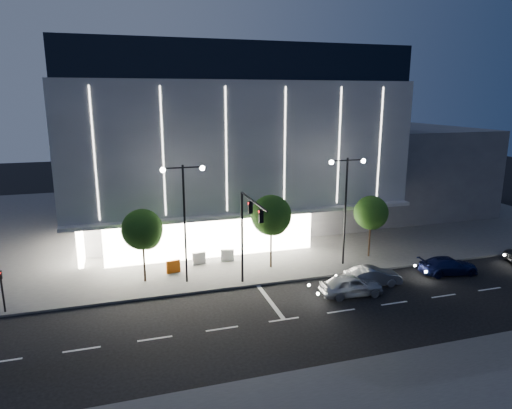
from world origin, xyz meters
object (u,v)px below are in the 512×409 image
Objects in this scene: car_lead at (351,285)px; car_second at (373,276)px; barrier_c at (173,267)px; tree_left at (143,232)px; street_lamp_west at (184,207)px; traffic_mast at (247,224)px; tree_right at (371,215)px; street_lamp_east at (346,195)px; car_third at (448,266)px; barrier_b at (199,258)px; tree_mid at (271,217)px; ped_signal_far at (2,287)px; barrier_d at (227,255)px.

car_second is at bearing -60.55° from car_lead.
tree_left is at bearing -164.53° from barrier_c.
traffic_mast is at bearing -33.65° from street_lamp_west.
car_lead is at bearing 122.89° from car_second.
car_lead is 1.06× the size of car_second.
street_lamp_east is at bearing -161.37° from tree_right.
street_lamp_west reaches higher than tree_left.
car_second is 3.81× the size of barrier_c.
car_second is 6.90m from car_third.
street_lamp_east is at bearing -23.42° from barrier_b.
car_lead is (13.76, -6.50, -3.27)m from tree_left.
car_third is at bearing -51.62° from tree_right.
street_lamp_east is 3.81m from tree_right.
tree_right is 6.83m from car_second.
tree_mid is (10.00, 0.00, 0.30)m from tree_left.
barrier_b is (-14.51, 2.36, -3.23)m from tree_right.
ped_signal_far is at bearing 175.85° from traffic_mast.
car_second is at bearing -6.36° from ped_signal_far.
barrier_c is (-4.75, 4.76, -4.38)m from traffic_mast.
car_second is 3.81× the size of barrier_b.
ped_signal_far is at bearing -172.87° from street_lamp_west.
car_third is at bearing -11.56° from street_lamp_west.
street_lamp_east is 8.18× the size of barrier_c.
car_second is at bearing -18.25° from tree_left.
ped_signal_far is 0.52× the size of tree_left.
tree_left is at bearing 176.35° from street_lamp_east.
street_lamp_west is 14.85m from car_second.
car_third is (20.09, -4.11, -5.28)m from street_lamp_west.
car_third is (23.06, -5.13, -3.36)m from tree_left.
barrier_b is at bearing 65.83° from street_lamp_west.
tree_left is 17.35m from car_second.
tree_right is at bearing 17.02° from traffic_mast.
tree_left is 5.20× the size of barrier_d.
tree_right is 8.91m from car_lead.
street_lamp_east reaches higher than traffic_mast.
street_lamp_east reaches higher than barrier_c.
street_lamp_west is 13.00m from street_lamp_east.
car_third is (4.06, -5.13, -3.21)m from tree_right.
tree_right is at bearing -16.26° from barrier_b.
street_lamp_east is 9.75m from car_third.
barrier_c is (-16.78, 1.08, -3.23)m from tree_right.
traffic_mast is 6.43× the size of barrier_c.
traffic_mast is at bearing -162.98° from tree_right.
ped_signal_far is 0.64× the size of car_third.
tree_mid reaches higher than tree_left.
street_lamp_west reaches higher than ped_signal_far.
ped_signal_far is (-25.00, -1.50, -4.07)m from street_lamp_east.
car_third reaches higher than barrier_c.
tree_mid reaches higher than car_second.
car_second reaches higher than barrier_c.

